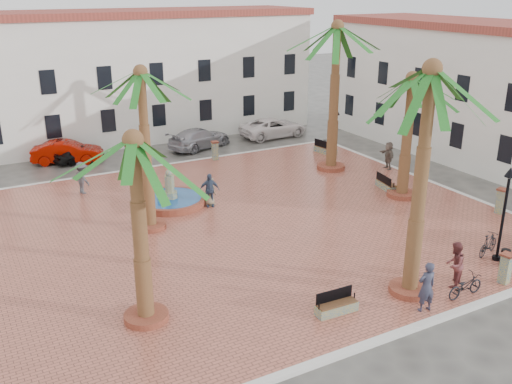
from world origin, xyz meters
The scene contains 34 objects.
ground centered at (0.00, 0.00, 0.00)m, with size 120.00×120.00×0.00m, color #56544F.
plaza centered at (0.00, 0.00, 0.07)m, with size 26.00×22.00×0.15m, color #B55F4B.
kerb_n centered at (0.00, 11.00, 0.08)m, with size 26.30×0.30×0.16m, color silver.
kerb_s centered at (0.00, -11.00, 0.08)m, with size 26.30×0.30×0.16m, color silver.
kerb_e centered at (13.00, 0.00, 0.08)m, with size 0.30×22.30×0.16m, color silver.
building_north centered at (0.00, 19.99, 4.77)m, with size 30.40×7.40×9.50m.
building_east centered at (19.99, 2.00, 4.52)m, with size 7.40×26.40×9.00m.
fountain centered at (-2.02, 4.04, 0.41)m, with size 3.76×3.76×1.94m.
palm_nw centered at (-3.98, 1.52, 6.80)m, with size 4.85×4.85×7.80m.
palm_sw centered at (-6.76, -6.14, 5.84)m, with size 5.10×5.10×6.86m.
palm_s centered at (2.69, -9.15, 7.71)m, with size 5.09×5.09×8.81m.
palm_e centered at (9.71, -0.99, 5.84)m, with size 5.38×5.38×6.90m.
palm_ne centered at (9.20, 5.01, 7.96)m, with size 5.78×5.78×9.19m.
bench_s centered at (-0.64, -9.00, 0.39)m, with size 1.62×0.55×0.84m.
bench_e centered at (9.71, 0.33, 0.39)m, with size 0.79×1.71×0.87m.
bench_ne centered at (10.94, 8.11, 0.42)m, with size 0.85×1.86×0.94m.
lamppost_s centered at (7.89, -8.89, 2.97)m, with size 0.45×0.45×4.16m.
lamppost_e centered at (9.75, 5.40, 2.69)m, with size 0.41×0.41×3.75m.
bollard_se centered at (6.46, -10.40, 0.80)m, with size 0.52×0.52×1.26m.
bollard_n centered at (3.56, 10.40, 0.81)m, with size 0.51×0.51×1.27m.
bollard_e centered at (12.40, -5.32, 0.84)m, with size 0.58×0.58×1.34m.
litter_bin centered at (7.69, -9.43, 0.52)m, with size 0.38×0.38×0.74m, color black.
cyclist_a centered at (2.24, -10.40, 1.11)m, with size 0.70×0.46×1.92m, color #2F3145.
bicycle_a centered at (4.27, -10.40, 0.60)m, with size 0.59×1.70×0.89m, color black.
cyclist_b centered at (4.51, -9.58, 1.07)m, with size 0.90×0.70×1.84m, color brown.
bicycle_b centered at (7.95, -8.34, 0.64)m, with size 0.46×1.63×0.98m, color black.
pedestrian_fountain_a centered at (-0.21, 2.88, 0.92)m, with size 0.76×0.49×1.55m, color #86765A.
pedestrian_fountain_b centered at (-0.30, 2.74, 1.06)m, with size 1.07×0.44×1.82m, color #374661.
pedestrian_north centered at (-5.74, 8.01, 1.06)m, with size 1.18×0.68×1.82m, color #414145.
pedestrian_east centered at (12.40, 3.30, 1.03)m, with size 1.64×0.52×1.76m, color #65584D.
car_black centered at (-4.48, 14.98, 0.61)m, with size 1.44×3.58×1.22m, color black.
car_red centered at (-5.17, 14.99, 0.75)m, with size 1.58×4.53×1.49m, color #9B0D00.
car_silver centered at (4.03, 14.09, 0.73)m, with size 2.05×5.04×1.46m, color #A7A7AF.
car_white centered at (10.41, 14.33, 0.75)m, with size 2.48×5.37×1.49m, color white.
Camera 1 is at (-11.69, -23.19, 11.23)m, focal length 40.00 mm.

